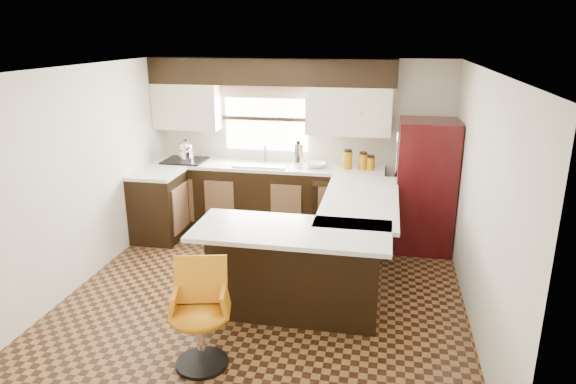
% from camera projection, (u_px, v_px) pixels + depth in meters
% --- Properties ---
extents(floor, '(4.40, 4.40, 0.00)m').
position_uv_depth(floor, '(267.00, 292.00, 5.63)').
color(floor, '#49301A').
rests_on(floor, ground).
extents(ceiling, '(4.40, 4.40, 0.00)m').
position_uv_depth(ceiling, '(264.00, 68.00, 4.92)').
color(ceiling, silver).
rests_on(ceiling, wall_back).
extents(wall_back, '(4.40, 0.00, 4.40)m').
position_uv_depth(wall_back, '(301.00, 144.00, 7.34)').
color(wall_back, beige).
rests_on(wall_back, floor).
extents(wall_front, '(4.40, 0.00, 4.40)m').
position_uv_depth(wall_front, '(184.00, 288.00, 3.22)').
color(wall_front, beige).
rests_on(wall_front, floor).
extents(wall_left, '(0.00, 4.40, 4.40)m').
position_uv_depth(wall_left, '(80.00, 177.00, 5.66)').
color(wall_left, beige).
rests_on(wall_left, floor).
extents(wall_right, '(0.00, 4.40, 4.40)m').
position_uv_depth(wall_right, '(479.00, 200.00, 4.89)').
color(wall_right, beige).
rests_on(wall_right, floor).
extents(base_cab_back, '(3.30, 0.60, 0.90)m').
position_uv_depth(base_cab_back, '(266.00, 198.00, 7.36)').
color(base_cab_back, black).
rests_on(base_cab_back, floor).
extents(base_cab_left, '(0.60, 0.70, 0.90)m').
position_uv_depth(base_cab_left, '(159.00, 207.00, 7.00)').
color(base_cab_left, black).
rests_on(base_cab_left, floor).
extents(counter_back, '(3.30, 0.60, 0.04)m').
position_uv_depth(counter_back, '(266.00, 166.00, 7.22)').
color(counter_back, silver).
rests_on(counter_back, base_cab_back).
extents(counter_left, '(0.60, 0.70, 0.04)m').
position_uv_depth(counter_left, '(156.00, 174.00, 6.86)').
color(counter_left, silver).
rests_on(counter_left, base_cab_left).
extents(soffit, '(3.40, 0.35, 0.36)m').
position_uv_depth(soffit, '(270.00, 72.00, 6.94)').
color(soffit, black).
rests_on(soffit, wall_back).
extents(upper_cab_left, '(0.94, 0.35, 0.64)m').
position_uv_depth(upper_cab_left, '(187.00, 106.00, 7.31)').
color(upper_cab_left, beige).
rests_on(upper_cab_left, wall_back).
extents(upper_cab_right, '(1.14, 0.35, 0.64)m').
position_uv_depth(upper_cab_right, '(349.00, 111.00, 6.89)').
color(upper_cab_right, beige).
rests_on(upper_cab_right, wall_back).
extents(window_pane, '(1.20, 0.02, 0.90)m').
position_uv_depth(window_pane, '(266.00, 119.00, 7.30)').
color(window_pane, white).
rests_on(window_pane, wall_back).
extents(valance, '(1.30, 0.06, 0.18)m').
position_uv_depth(valance, '(265.00, 91.00, 7.15)').
color(valance, '#D19B93').
rests_on(valance, wall_back).
extents(sink, '(0.75, 0.45, 0.03)m').
position_uv_depth(sink, '(262.00, 164.00, 7.20)').
color(sink, '#B2B2B7').
rests_on(sink, counter_back).
extents(dishwasher, '(0.58, 0.03, 0.78)m').
position_uv_depth(dishwasher, '(333.00, 210.00, 6.92)').
color(dishwasher, black).
rests_on(dishwasher, floor).
extents(cooktop, '(0.58, 0.50, 0.02)m').
position_uv_depth(cooktop, '(185.00, 160.00, 7.41)').
color(cooktop, black).
rests_on(cooktop, counter_back).
extents(peninsula_long, '(0.60, 1.95, 0.90)m').
position_uv_depth(peninsula_long, '(355.00, 239.00, 5.92)').
color(peninsula_long, black).
rests_on(peninsula_long, floor).
extents(peninsula_return, '(1.65, 0.60, 0.90)m').
position_uv_depth(peninsula_return, '(295.00, 272.00, 5.10)').
color(peninsula_return, black).
rests_on(peninsula_return, floor).
extents(counter_pen_long, '(0.84, 1.95, 0.04)m').
position_uv_depth(counter_pen_long, '(361.00, 200.00, 5.77)').
color(counter_pen_long, silver).
rests_on(counter_pen_long, peninsula_long).
extents(counter_pen_return, '(1.89, 0.84, 0.04)m').
position_uv_depth(counter_pen_return, '(291.00, 231.00, 4.88)').
color(counter_pen_return, silver).
rests_on(counter_pen_return, peninsula_return).
extents(refrigerator, '(0.73, 0.70, 1.69)m').
position_uv_depth(refrigerator, '(425.00, 186.00, 6.57)').
color(refrigerator, '#35080A').
rests_on(refrigerator, floor).
extents(bar_chair, '(0.59, 0.59, 0.92)m').
position_uv_depth(bar_chair, '(200.00, 317.00, 4.28)').
color(bar_chair, '#C87510').
rests_on(bar_chair, floor).
extents(kettle, '(0.22, 0.22, 0.30)m').
position_uv_depth(kettle, '(186.00, 150.00, 7.36)').
color(kettle, silver).
rests_on(kettle, cooktop).
extents(percolator, '(0.13, 0.13, 0.33)m').
position_uv_depth(percolator, '(298.00, 155.00, 7.08)').
color(percolator, silver).
rests_on(percolator, counter_back).
extents(mixing_bowl, '(0.28, 0.28, 0.07)m').
position_uv_depth(mixing_bowl, '(316.00, 165.00, 7.07)').
color(mixing_bowl, white).
rests_on(mixing_bowl, counter_back).
extents(canister_large, '(0.13, 0.13, 0.24)m').
position_uv_depth(canister_large, '(347.00, 160.00, 6.99)').
color(canister_large, '#A0710B').
rests_on(canister_large, counter_back).
extents(canister_med, '(0.12, 0.12, 0.21)m').
position_uv_depth(canister_med, '(363.00, 162.00, 6.95)').
color(canister_med, '#A0710B').
rests_on(canister_med, counter_back).
extents(canister_small, '(0.12, 0.12, 0.17)m').
position_uv_depth(canister_small, '(370.00, 164.00, 6.94)').
color(canister_small, '#A0710B').
rests_on(canister_small, counter_back).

